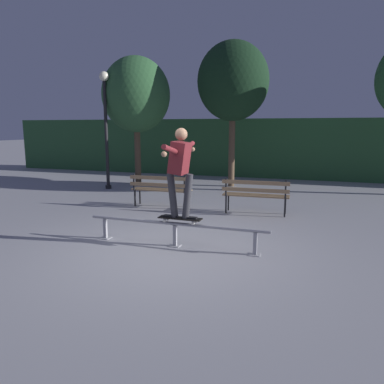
{
  "coord_description": "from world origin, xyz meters",
  "views": [
    {
      "loc": [
        2.28,
        -5.57,
        2.1
      ],
      "look_at": [
        0.05,
        1.02,
        0.85
      ],
      "focal_mm": 33.94,
      "sensor_mm": 36.0,
      "label": 1
    }
  ],
  "objects_px": {
    "lamp_post_left": "(106,115)",
    "park_bench_leftmost": "(160,187)",
    "grind_rail": "(175,228)",
    "tree_behind_benches": "(233,82)",
    "skateboard": "(180,218)",
    "skateboarder": "(180,165)",
    "tree_far_left": "(136,95)",
    "park_bench_left_center": "(256,193)"
  },
  "relations": [
    {
      "from": "grind_rail",
      "to": "lamp_post_left",
      "type": "distance_m",
      "value": 7.02
    },
    {
      "from": "tree_behind_benches",
      "to": "lamp_post_left",
      "type": "bearing_deg",
      "value": -154.2
    },
    {
      "from": "tree_far_left",
      "to": "grind_rail",
      "type": "bearing_deg",
      "value": -57.85
    },
    {
      "from": "skateboarder",
      "to": "tree_behind_benches",
      "type": "xyz_separation_m",
      "value": [
        -0.63,
        6.89,
        2.18
      ]
    },
    {
      "from": "skateboard",
      "to": "park_bench_leftmost",
      "type": "bearing_deg",
      "value": 119.62
    },
    {
      "from": "grind_rail",
      "to": "park_bench_left_center",
      "type": "bearing_deg",
      "value": 71.16
    },
    {
      "from": "tree_far_left",
      "to": "lamp_post_left",
      "type": "xyz_separation_m",
      "value": [
        -0.6,
        -1.08,
        -0.73
      ]
    },
    {
      "from": "lamp_post_left",
      "to": "skateboarder",
      "type": "bearing_deg",
      "value": -47.86
    },
    {
      "from": "skateboard",
      "to": "park_bench_leftmost",
      "type": "height_order",
      "value": "park_bench_leftmost"
    },
    {
      "from": "grind_rail",
      "to": "skateboarder",
      "type": "relative_size",
      "value": 2.15
    },
    {
      "from": "park_bench_left_center",
      "to": "lamp_post_left",
      "type": "relative_size",
      "value": 0.41
    },
    {
      "from": "grind_rail",
      "to": "skateboard",
      "type": "relative_size",
      "value": 4.29
    },
    {
      "from": "skateboard",
      "to": "grind_rail",
      "type": "bearing_deg",
      "value": -180.0
    },
    {
      "from": "park_bench_left_center",
      "to": "tree_far_left",
      "type": "relative_size",
      "value": 0.36
    },
    {
      "from": "skateboarder",
      "to": "tree_far_left",
      "type": "bearing_deg",
      "value": 122.83
    },
    {
      "from": "grind_rail",
      "to": "tree_far_left",
      "type": "relative_size",
      "value": 0.74
    },
    {
      "from": "grind_rail",
      "to": "tree_far_left",
      "type": "xyz_separation_m",
      "value": [
        -3.82,
        6.08,
        2.88
      ]
    },
    {
      "from": "park_bench_leftmost",
      "to": "tree_behind_benches",
      "type": "distance_m",
      "value": 5.18
    },
    {
      "from": "skateboarder",
      "to": "park_bench_leftmost",
      "type": "xyz_separation_m",
      "value": [
        -1.63,
        2.86,
        -0.92
      ]
    },
    {
      "from": "skateboarder",
      "to": "tree_behind_benches",
      "type": "distance_m",
      "value": 7.26
    },
    {
      "from": "skateboard",
      "to": "tree_far_left",
      "type": "relative_size",
      "value": 0.17
    },
    {
      "from": "grind_rail",
      "to": "lamp_post_left",
      "type": "bearing_deg",
      "value": 131.49
    },
    {
      "from": "lamp_post_left",
      "to": "park_bench_leftmost",
      "type": "bearing_deg",
      "value": -36.5
    },
    {
      "from": "grind_rail",
      "to": "tree_behind_benches",
      "type": "xyz_separation_m",
      "value": [
        -0.52,
        6.89,
        3.3
      ]
    },
    {
      "from": "skateboarder",
      "to": "park_bench_left_center",
      "type": "xyz_separation_m",
      "value": [
        0.87,
        2.86,
        -0.92
      ]
    },
    {
      "from": "skateboarder",
      "to": "tree_behind_benches",
      "type": "bearing_deg",
      "value": 95.18
    },
    {
      "from": "park_bench_left_center",
      "to": "tree_behind_benches",
      "type": "xyz_separation_m",
      "value": [
        -1.5,
        4.03,
        3.1
      ]
    },
    {
      "from": "grind_rail",
      "to": "park_bench_leftmost",
      "type": "distance_m",
      "value": 3.25
    },
    {
      "from": "park_bench_leftmost",
      "to": "skateboard",
      "type": "bearing_deg",
      "value": -60.38
    },
    {
      "from": "lamp_post_left",
      "to": "tree_far_left",
      "type": "bearing_deg",
      "value": 60.75
    },
    {
      "from": "grind_rail",
      "to": "skateboard",
      "type": "xyz_separation_m",
      "value": [
        0.1,
        0.0,
        0.18
      ]
    },
    {
      "from": "park_bench_leftmost",
      "to": "park_bench_left_center",
      "type": "bearing_deg",
      "value": 0.0
    },
    {
      "from": "skateboarder",
      "to": "grind_rail",
      "type": "bearing_deg",
      "value": 179.98
    },
    {
      "from": "grind_rail",
      "to": "park_bench_leftmost",
      "type": "relative_size",
      "value": 2.08
    },
    {
      "from": "skateboard",
      "to": "skateboarder",
      "type": "xyz_separation_m",
      "value": [
        0.0,
        -0.0,
        0.94
      ]
    },
    {
      "from": "park_bench_leftmost",
      "to": "lamp_post_left",
      "type": "bearing_deg",
      "value": 143.5
    },
    {
      "from": "grind_rail",
      "to": "tree_behind_benches",
      "type": "relative_size",
      "value": 0.67
    },
    {
      "from": "park_bench_left_center",
      "to": "tree_behind_benches",
      "type": "bearing_deg",
      "value": 110.37
    },
    {
      "from": "skateboard",
      "to": "skateboarder",
      "type": "bearing_deg",
      "value": -0.73
    },
    {
      "from": "skateboarder",
      "to": "park_bench_left_center",
      "type": "height_order",
      "value": "skateboarder"
    },
    {
      "from": "park_bench_leftmost",
      "to": "tree_behind_benches",
      "type": "height_order",
      "value": "tree_behind_benches"
    },
    {
      "from": "skateboarder",
      "to": "tree_far_left",
      "type": "distance_m",
      "value": 7.45
    }
  ]
}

